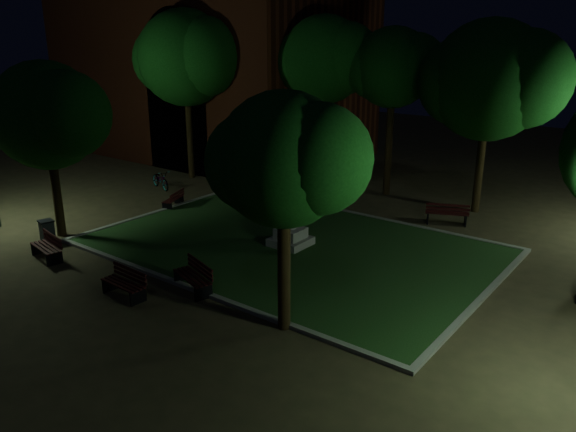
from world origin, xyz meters
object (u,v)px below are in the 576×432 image
object	(u,v)px
bench_near_left	(125,284)
bench_near_right	(194,277)
bench_west_near	(48,248)
bench_left_side	(174,200)
bicycle	(161,179)
monument	(291,224)
bench_far_side	(447,214)
trash_bin	(47,231)

from	to	relation	value
bench_near_left	bench_near_right	xyz separation A→B (m)	(1.43, 1.65, 0.03)
bench_near_right	bench_west_near	distance (m)	6.48
bench_near_left	bench_west_near	xyz separation A→B (m)	(-4.89, 0.24, 0.00)
bench_near_left	bench_left_side	bearing A→B (deg)	131.14
bench_near_left	bench_near_right	bearing A→B (deg)	50.91
bench_west_near	bicycle	world-z (taller)	bicycle
monument	bench_far_side	distance (m)	7.42
bench_near_right	bench_west_near	xyz separation A→B (m)	(-6.32, -1.40, -0.02)
bench_left_side	bench_far_side	xyz separation A→B (m)	(11.50, 5.51, 0.10)
bench_near_left	bench_west_near	distance (m)	4.90
bench_near_right	trash_bin	bearing A→B (deg)	-158.61
bench_left_side	bench_far_side	world-z (taller)	bench_far_side
bench_left_side	bench_near_right	bearing A→B (deg)	30.59
bench_near_right	bench_left_side	xyz separation A→B (m)	(-7.57, 5.88, -0.09)
bench_near_left	bench_near_right	distance (m)	2.18
bench_near_right	bench_far_side	distance (m)	12.05
bench_west_near	trash_bin	distance (m)	1.93
monument	bench_far_side	world-z (taller)	monument
bench_near_right	bench_left_side	size ratio (longest dim) A/B	1.23
monument	bench_west_near	xyz separation A→B (m)	(-6.45, -6.44, -0.52)
bench_west_near	bicycle	size ratio (longest dim) A/B	0.91
trash_bin	bicycle	size ratio (longest dim) A/B	0.47
bicycle	bench_west_near	bearing A→B (deg)	-137.17
monument	bench_far_side	bearing A→B (deg)	59.09
monument	bench_near_right	bearing A→B (deg)	-91.39
bench_west_near	trash_bin	bearing A→B (deg)	160.08
bench_far_side	bicycle	world-z (taller)	bicycle
bench_near_right	bench_left_side	world-z (taller)	bench_near_right
bench_west_near	bench_left_side	world-z (taller)	bench_west_near
bench_west_near	bench_far_side	bearing A→B (deg)	61.20
monument	bench_left_side	size ratio (longest dim) A/B	2.10
trash_bin	bench_west_near	bearing A→B (deg)	-29.81
bench_left_side	bicycle	xyz separation A→B (m)	(-3.17, 1.88, 0.14)
bench_near_left	bicycle	bearing A→B (deg)	136.63
bench_west_near	trash_bin	xyz separation A→B (m)	(-1.68, 0.96, 0.02)
bench_left_side	trash_bin	world-z (taller)	trash_bin
bench_left_side	bicycle	bearing A→B (deg)	-142.27
bench_near_left	bench_far_side	bearing A→B (deg)	69.59
bench_near_left	trash_bin	distance (m)	6.68
bench_near_left	bench_far_side	world-z (taller)	bench_far_side
monument	bench_west_near	distance (m)	9.13
bench_far_side	trash_bin	xyz separation A→B (m)	(-11.93, -11.83, -0.01)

